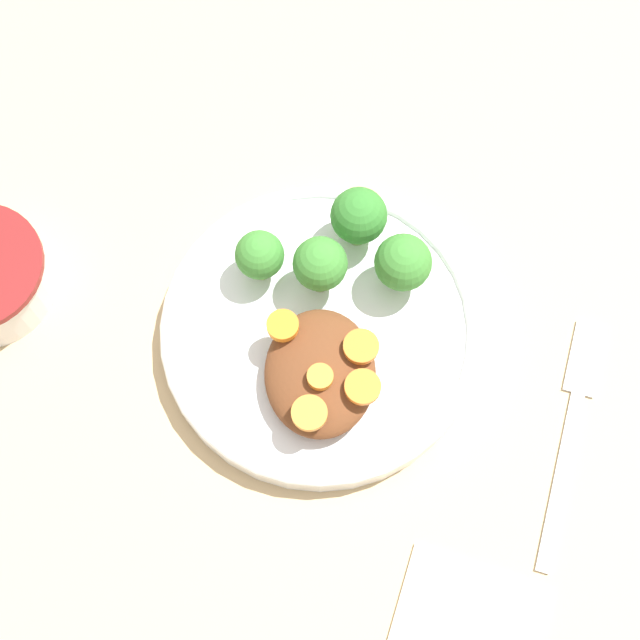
# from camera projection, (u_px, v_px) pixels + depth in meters

# --- Properties ---
(ground_plane) EXTENTS (4.00, 4.00, 0.00)m
(ground_plane) POSITION_uv_depth(u_px,v_px,m) (320.00, 337.00, 0.70)
(ground_plane) COLOR tan
(plate) EXTENTS (0.25, 0.25, 0.03)m
(plate) POSITION_uv_depth(u_px,v_px,m) (320.00, 330.00, 0.69)
(plate) COLOR white
(plate) RESTS_ON ground_plane
(stew_mound) EXTENTS (0.10, 0.08, 0.03)m
(stew_mound) POSITION_uv_depth(u_px,v_px,m) (319.00, 373.00, 0.65)
(stew_mound) COLOR brown
(stew_mound) RESTS_ON plate
(broccoli_floret_0) EXTENTS (0.04, 0.04, 0.06)m
(broccoli_floret_0) POSITION_uv_depth(u_px,v_px,m) (323.00, 265.00, 0.66)
(broccoli_floret_0) COLOR #759E51
(broccoli_floret_0) RESTS_ON plate
(broccoli_floret_1) EXTENTS (0.04, 0.04, 0.06)m
(broccoli_floret_1) POSITION_uv_depth(u_px,v_px,m) (359.00, 217.00, 0.68)
(broccoli_floret_1) COLOR #759E51
(broccoli_floret_1) RESTS_ON plate
(broccoli_floret_2) EXTENTS (0.04, 0.04, 0.05)m
(broccoli_floret_2) POSITION_uv_depth(u_px,v_px,m) (260.00, 256.00, 0.67)
(broccoli_floret_2) COLOR #7FA85B
(broccoli_floret_2) RESTS_ON plate
(broccoli_floret_3) EXTENTS (0.04, 0.04, 0.06)m
(broccoli_floret_3) POSITION_uv_depth(u_px,v_px,m) (403.00, 263.00, 0.67)
(broccoli_floret_3) COLOR #759E51
(broccoli_floret_3) RESTS_ON plate
(carrot_slice_0) EXTENTS (0.02, 0.02, 0.01)m
(carrot_slice_0) POSITION_uv_depth(u_px,v_px,m) (320.00, 377.00, 0.63)
(carrot_slice_0) COLOR orange
(carrot_slice_0) RESTS_ON stew_mound
(carrot_slice_1) EXTENTS (0.03, 0.03, 0.00)m
(carrot_slice_1) POSITION_uv_depth(u_px,v_px,m) (363.00, 387.00, 0.63)
(carrot_slice_1) COLOR orange
(carrot_slice_1) RESTS_ON stew_mound
(carrot_slice_2) EXTENTS (0.02, 0.02, 0.01)m
(carrot_slice_2) POSITION_uv_depth(u_px,v_px,m) (283.00, 326.00, 0.65)
(carrot_slice_2) COLOR orange
(carrot_slice_2) RESTS_ON stew_mound
(carrot_slice_3) EXTENTS (0.03, 0.03, 0.01)m
(carrot_slice_3) POSITION_uv_depth(u_px,v_px,m) (309.00, 413.00, 0.62)
(carrot_slice_3) COLOR orange
(carrot_slice_3) RESTS_ON stew_mound
(carrot_slice_4) EXTENTS (0.03, 0.03, 0.01)m
(carrot_slice_4) POSITION_uv_depth(u_px,v_px,m) (361.00, 347.00, 0.64)
(carrot_slice_4) COLOR orange
(carrot_slice_4) RESTS_ON stew_mound
(fork) EXTENTS (0.20, 0.07, 0.01)m
(fork) POSITION_uv_depth(u_px,v_px,m) (573.00, 416.00, 0.68)
(fork) COLOR silver
(fork) RESTS_ON ground_plane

